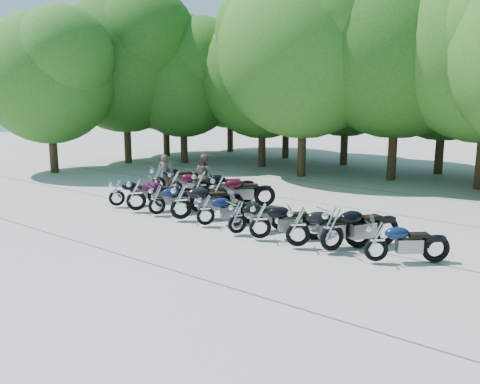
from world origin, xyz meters
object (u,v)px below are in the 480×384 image
Objects in this scene: motorcycle_13 at (219,189)px; motorcycle_6 at (260,219)px; motorcycle_7 at (298,225)px; rider_0 at (165,173)px; motorcycle_8 at (332,228)px; motorcycle_2 at (157,199)px; motorcycle_1 at (136,193)px; motorcycle_11 at (175,183)px; motorcycle_5 at (237,216)px; motorcycle_4 at (206,209)px; motorcycle_10 at (158,178)px; motorcycle_12 at (200,185)px; motorcycle_0 at (117,192)px; motorcycle_3 at (181,200)px; motorcycle_9 at (377,240)px; rider_1 at (205,176)px.

motorcycle_6 is at bearing -166.28° from motorcycle_13.
motorcycle_7 is 1.45× the size of rider_0.
motorcycle_2 is at bearing 27.86° from motorcycle_8.
motorcycle_1 reaches higher than motorcycle_11.
motorcycle_6 is at bearing -156.27° from motorcycle_5.
motorcycle_10 is (-5.19, 2.73, 0.10)m from motorcycle_4.
motorcycle_0 is at bearing 91.89° from motorcycle_12.
motorcycle_12 is at bearing -158.85° from motorcycle_10.
motorcycle_5 is 7.67m from rider_0.
motorcycle_9 is at bearing -145.56° from motorcycle_3.
rider_1 is at bearing 13.33° from motorcycle_6.
motorcycle_10 is 0.67m from rider_0.
motorcycle_10 is (-0.62, 2.68, 0.10)m from motorcycle_0.
motorcycle_0 is at bearing 45.72° from motorcycle_6.
motorcycle_1 is 2.68m from motorcycle_12.
motorcycle_8 is at bearing -117.51° from motorcycle_7.
motorcycle_2 is 4.52m from rider_0.
motorcycle_13 is at bearing -125.34° from motorcycle_11.
motorcycle_3 is 1.53× the size of rider_0.
motorcycle_0 is at bearing 35.30° from motorcycle_4.
motorcycle_1 is at bearing 28.40° from motorcycle_8.
rider_0 is (-7.70, 3.51, 0.19)m from motorcycle_6.
motorcycle_6 reaches higher than motorcycle_0.
motorcycle_4 is (2.34, -0.04, -0.02)m from motorcycle_2.
motorcycle_2 is 0.89× the size of motorcycle_10.
rider_1 is (0.08, 3.66, 0.20)m from motorcycle_1.
motorcycle_7 is at bearing -132.40° from motorcycle_6.
motorcycle_8 is 9.07m from motorcycle_11.
motorcycle_0 is at bearing 129.15° from motorcycle_10.
motorcycle_1 is at bearing 48.88° from motorcycle_9.
motorcycle_9 is 1.20× the size of rider_1.
rider_1 is (-9.11, 3.62, 0.29)m from motorcycle_9.
motorcycle_0 is 3.81m from rider_1.
motorcycle_8 is at bearing -169.30° from motorcycle_10.
rider_1 is at bearing -129.23° from motorcycle_10.
motorcycle_10 reaches higher than motorcycle_11.
motorcycle_5 is 0.88m from motorcycle_6.
motorcycle_9 is (4.41, 0.14, 0.01)m from motorcycle_5.
motorcycle_5 is (4.77, -0.10, -0.10)m from motorcycle_1.
motorcycle_3 is (2.19, 0.08, 0.02)m from motorcycle_1.
motorcycle_13 reaches higher than motorcycle_11.
motorcycle_7 is (2.18, -0.02, 0.08)m from motorcycle_5.
motorcycle_1 is 0.98× the size of motorcycle_8.
motorcycle_10 is 3.67m from motorcycle_13.
motorcycle_0 is 4.57m from motorcycle_4.
motorcycle_8 is 1.13× the size of motorcycle_11.
motorcycle_11 is (-5.55, 2.86, 0.04)m from motorcycle_5.
motorcycle_0 is 0.86× the size of motorcycle_10.
motorcycle_4 is at bearing 178.29° from motorcycle_10.
motorcycle_4 is 4.89m from rider_1.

